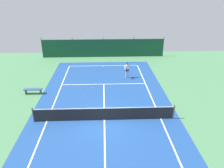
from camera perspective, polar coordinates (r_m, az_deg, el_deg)
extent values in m
plane|color=#4C8456|center=(16.38, -1.95, -9.14)|extent=(36.00, 36.00, 0.00)
cube|color=#1E478C|center=(16.37, -1.95, -9.13)|extent=(11.02, 26.60, 0.01)
cube|color=white|center=(27.14, -2.17, 4.67)|extent=(8.22, 0.10, 0.01)
cube|color=white|center=(16.88, -16.23, -9.06)|extent=(0.10, 23.80, 0.01)
cube|color=white|center=(16.88, 12.30, -8.61)|extent=(0.10, 23.80, 0.01)
cube|color=white|center=(22.02, -2.10, -0.03)|extent=(8.22, 0.10, 0.01)
cube|color=white|center=(16.37, -1.95, -9.11)|extent=(0.10, 12.80, 0.01)
cube|color=white|center=(27.00, -2.17, 4.56)|extent=(0.10, 0.30, 0.01)
cube|color=black|center=(16.12, -1.98, -7.73)|extent=(9.92, 0.03, 0.95)
cube|color=white|center=(15.87, -2.00, -6.19)|extent=(9.92, 0.04, 0.05)
cylinder|color=#47474C|center=(16.85, -19.43, -7.43)|extent=(0.10, 0.10, 1.10)
cylinder|color=#47474C|center=(16.84, 15.45, -6.88)|extent=(0.10, 0.10, 1.10)
cube|color=#14472D|center=(30.36, -2.24, 9.09)|extent=(16.22, 0.06, 2.40)
cylinder|color=#595B60|center=(31.44, -17.37, 8.83)|extent=(0.08, 0.08, 2.70)
cylinder|color=#595B60|center=(30.65, -9.94, 9.19)|extent=(0.08, 0.08, 2.70)
cylinder|color=#595B60|center=(30.38, -2.24, 9.39)|extent=(0.08, 0.08, 2.70)
cylinder|color=#595B60|center=(30.65, 5.46, 9.43)|extent=(0.08, 0.08, 2.70)
cylinder|color=#595B60|center=(31.44, 12.91, 9.31)|extent=(0.08, 0.08, 2.70)
cube|color=#234C1E|center=(31.11, -2.22, 8.21)|extent=(14.60, 0.70, 1.10)
cylinder|color=#D8AD8C|center=(23.45, 4.03, 2.52)|extent=(0.12, 0.12, 0.82)
cylinder|color=#D8AD8C|center=(23.42, 3.55, 2.50)|extent=(0.12, 0.12, 0.82)
cylinder|color=navy|center=(23.26, 3.83, 3.63)|extent=(0.40, 0.40, 0.22)
cube|color=white|center=(23.19, 3.84, 4.09)|extent=(0.37, 0.23, 0.56)
sphere|color=#D8AD8C|center=(23.05, 3.87, 5.10)|extent=(0.22, 0.22, 0.22)
cylinder|color=black|center=(23.02, 3.87, 5.31)|extent=(0.23, 0.23, 0.04)
cylinder|color=#D8AD8C|center=(23.23, 4.40, 4.18)|extent=(0.09, 0.09, 0.58)
cylinder|color=#D8AD8C|center=(23.03, 3.33, 4.04)|extent=(0.13, 0.53, 0.41)
cylinder|color=black|center=(22.79, 3.33, 3.52)|extent=(0.05, 0.28, 0.13)
torus|color=teal|center=(22.71, 3.34, 4.04)|extent=(0.31, 0.15, 0.29)
sphere|color=#CCDB33|center=(21.25, -4.99, -0.96)|extent=(0.07, 0.07, 0.07)
sphere|color=#CCDB33|center=(20.01, -6.94, -2.70)|extent=(0.07, 0.07, 0.07)
cube|color=#335184|center=(21.11, -19.47, -1.25)|extent=(1.60, 0.40, 0.08)
cube|color=#4C4C51|center=(21.40, -21.06, -1.81)|extent=(0.08, 0.36, 0.45)
cube|color=#4C4C51|center=(21.02, -17.70, -1.79)|extent=(0.08, 0.36, 0.45)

